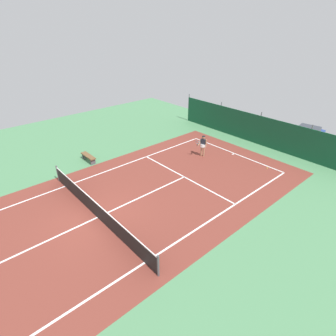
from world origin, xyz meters
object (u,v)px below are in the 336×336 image
Objects in this scene: tennis_player at (203,145)px; courtside_bench at (88,157)px; tennis_net at (96,210)px; parked_car at (306,138)px; tennis_ball_near_player at (267,168)px.

tennis_player reaches higher than courtside_bench.
tennis_player reaches higher than tennis_net.
tennis_net reaches higher than courtside_bench.
parked_car reaches higher than courtside_bench.
tennis_net is at bearing 79.49° from tennis_player.
courtside_bench is at bearing -130.67° from parked_car.
tennis_net is at bearing -104.53° from tennis_ball_near_player.
tennis_ball_near_player is 0.04× the size of courtside_bench.
tennis_net reaches higher than tennis_ball_near_player.
courtside_bench is (-9.31, -8.83, 0.34)m from tennis_ball_near_player.
tennis_player is at bearing 54.39° from courtside_bench.
parked_car is (4.38, 7.43, -0.12)m from tennis_player.
tennis_ball_near_player is 5.56m from parked_car.
parked_car reaches higher than tennis_ball_near_player.
tennis_player is 0.37× the size of parked_car.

